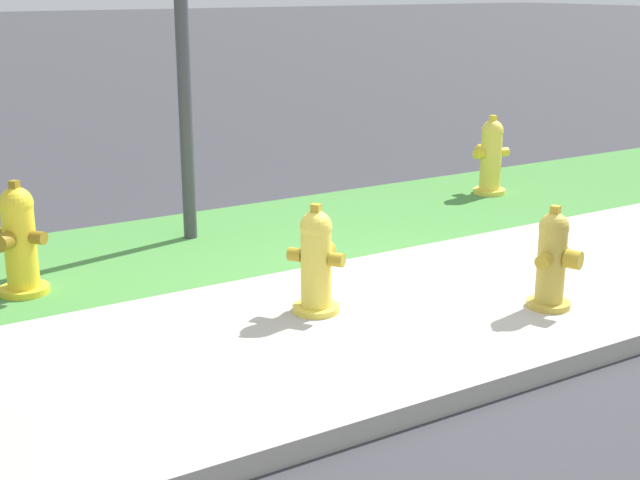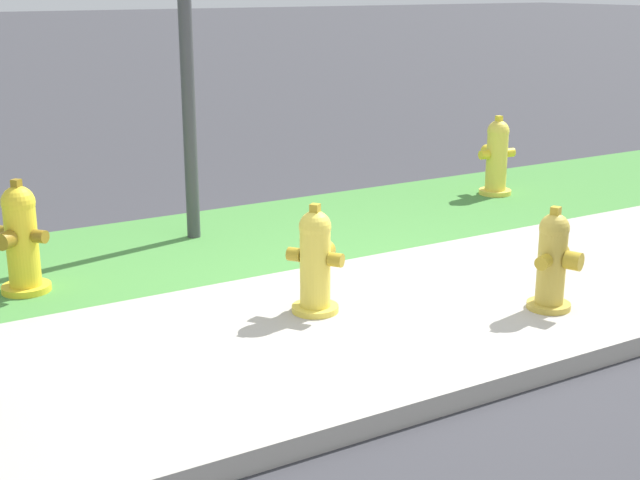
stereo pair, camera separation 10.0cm
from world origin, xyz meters
The scene contains 8 objects.
ground_plane centered at (0.00, 0.00, 0.00)m, with size 120.00×120.00×0.00m, color #38383D.
sidewalk_pavement centered at (0.00, 0.00, 0.01)m, with size 18.00×2.23×0.01m, color #ADA89E.
grass_verge centered at (0.00, 2.11, 0.00)m, with size 18.00×1.99×0.01m, color #47893D.
street_curb centered at (0.00, -1.20, 0.06)m, with size 18.00×0.16×0.12m, color #ADA89E.
fire_hydrant_near_corner centered at (2.70, 2.22, 0.38)m, with size 0.40×0.37×0.80m.
fire_hydrant_by_grass_verge centered at (-0.55, 0.29, 0.35)m, with size 0.35×0.36×0.73m.
fire_hydrant_mid_block centered at (0.79, -0.46, 0.33)m, with size 0.37×0.34×0.70m.
fire_hydrant_far_end centered at (-2.07, 1.67, 0.38)m, with size 0.37×0.37×0.80m.
Camera 2 is at (-3.32, -4.39, 2.08)m, focal length 50.00 mm.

